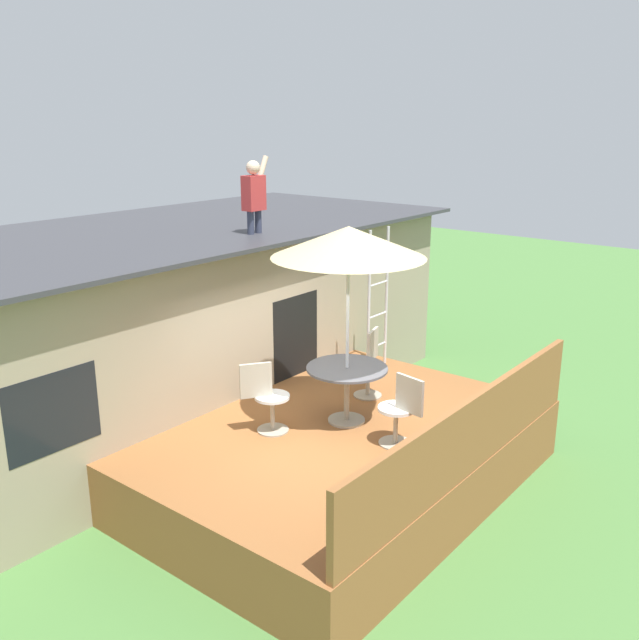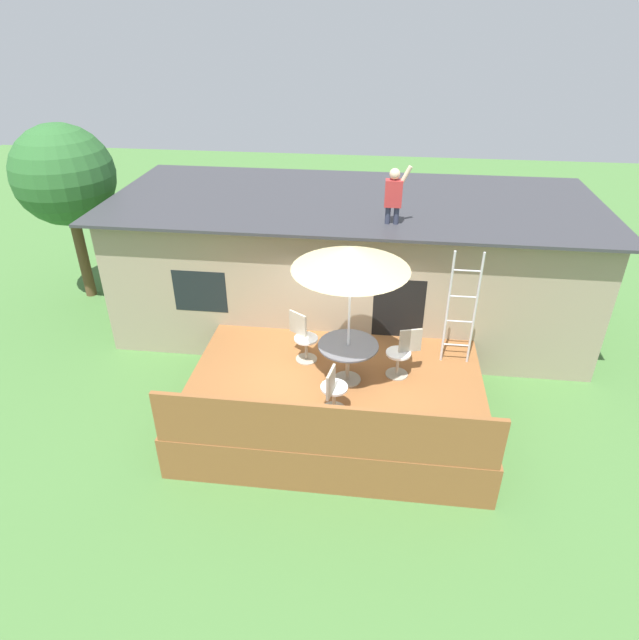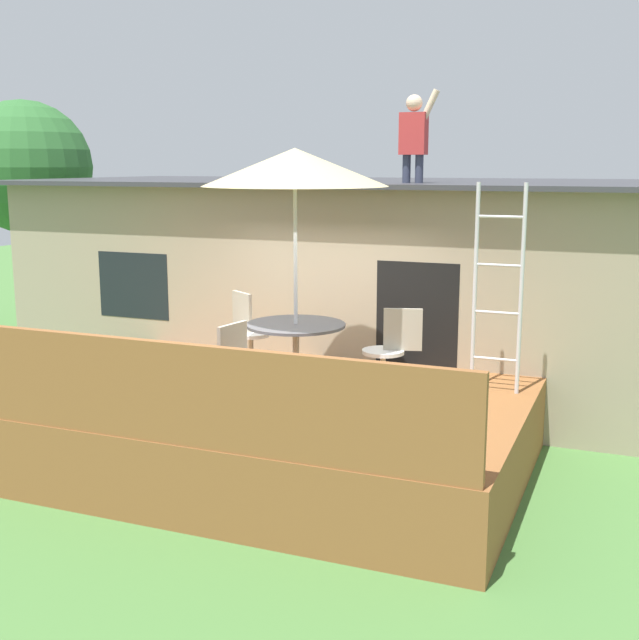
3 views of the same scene
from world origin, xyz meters
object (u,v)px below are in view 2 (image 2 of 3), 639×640
(patio_umbrella, at_px, (351,258))
(patio_chair_near, at_px, (333,390))
(backyard_tree, at_px, (64,176))
(person_figure, at_px, (394,192))
(patio_chair_left, at_px, (303,337))
(patio_table, at_px, (348,352))
(step_ladder, at_px, (461,309))
(patio_chair_right, at_px, (402,353))

(patio_umbrella, distance_m, patio_chair_near, 2.11)
(patio_umbrella, relative_size, backyard_tree, 0.59)
(person_figure, bearing_deg, backyard_tree, 166.38)
(patio_chair_left, distance_m, patio_chair_near, 1.67)
(patio_table, xyz_separation_m, backyard_tree, (-6.99, 4.01, 1.71))
(step_ladder, bearing_deg, patio_chair_left, -174.85)
(patio_chair_left, bearing_deg, step_ladder, 39.31)
(patio_umbrella, height_order, backyard_tree, backyard_tree)
(step_ladder, height_order, backyard_tree, backyard_tree)
(patio_table, xyz_separation_m, patio_umbrella, (-0.00, 0.00, 1.76))
(person_figure, bearing_deg, patio_table, -106.29)
(patio_table, bearing_deg, patio_umbrella, 156.37)
(person_figure, relative_size, patio_chair_left, 1.21)
(person_figure, height_order, patio_chair_near, person_figure)
(patio_chair_right, bearing_deg, patio_chair_near, 30.45)
(patio_chair_left, relative_size, patio_chair_right, 1.00)
(backyard_tree, bearing_deg, patio_chair_left, -29.17)
(step_ladder, xyz_separation_m, person_figure, (-1.30, 1.32, 1.66))
(patio_umbrella, bearing_deg, patio_chair_near, -100.22)
(patio_chair_right, relative_size, patio_chair_near, 1.00)
(patio_umbrella, distance_m, step_ladder, 2.45)
(patio_chair_left, height_order, patio_chair_near, same)
(patio_umbrella, xyz_separation_m, patio_chair_right, (0.94, 0.29, -1.89))
(patio_chair_right, bearing_deg, patio_chair_left, -26.55)
(step_ladder, bearing_deg, patio_umbrella, -156.44)
(patio_chair_right, bearing_deg, step_ladder, -168.03)
(patio_umbrella, relative_size, person_figure, 2.29)
(patio_chair_right, relative_size, backyard_tree, 0.21)
(step_ladder, bearing_deg, patio_table, -156.44)
(patio_chair_right, distance_m, backyard_tree, 8.95)
(patio_chair_left, bearing_deg, patio_umbrella, 0.00)
(patio_table, distance_m, backyard_tree, 8.24)
(patio_table, distance_m, person_figure, 3.13)
(patio_table, distance_m, step_ladder, 2.17)
(patio_table, xyz_separation_m, step_ladder, (1.93, 0.84, 0.51))
(patio_chair_near, bearing_deg, person_figure, -4.29)
(patio_table, bearing_deg, patio_chair_right, 17.16)
(patio_table, relative_size, backyard_tree, 0.24)
(step_ladder, xyz_separation_m, patio_chair_right, (-0.99, -0.55, -0.64))
(patio_table, distance_m, patio_chair_right, 0.99)
(patio_umbrella, xyz_separation_m, patio_chair_left, (-0.87, 0.59, -1.89))
(patio_chair_near, bearing_deg, patio_umbrella, -0.00)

